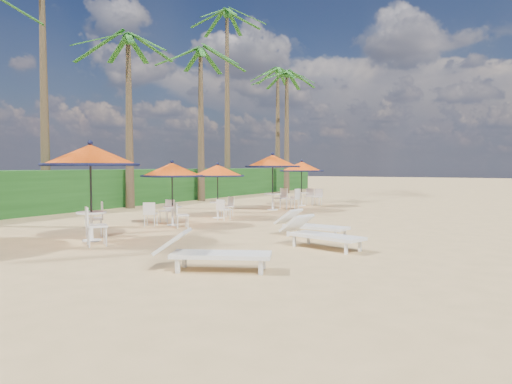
# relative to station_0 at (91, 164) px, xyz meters

# --- Properties ---
(ground) EXTENTS (160.00, 160.00, 0.00)m
(ground) POSITION_rel_station_0_xyz_m (5.07, -0.10, -2.03)
(ground) COLOR tan
(ground) RESTS_ON ground
(scrub_hedge) EXTENTS (3.00, 40.00, 1.80)m
(scrub_hedge) POSITION_rel_station_0_xyz_m (-8.43, 10.90, -1.13)
(scrub_hedge) COLOR #194716
(scrub_hedge) RESTS_ON ground
(station_0) EXTENTS (2.55, 2.55, 2.66)m
(station_0) POSITION_rel_station_0_xyz_m (0.00, 0.00, 0.00)
(station_0) COLOR black
(station_0) RESTS_ON ground
(station_1) EXTENTS (2.09, 2.09, 2.18)m
(station_1) POSITION_rel_station_0_xyz_m (-0.35, 3.77, -0.44)
(station_1) COLOR black
(station_1) RESTS_ON ground
(station_2) EXTENTS (2.04, 2.04, 2.13)m
(station_2) POSITION_rel_station_0_xyz_m (-0.24, 6.49, -0.41)
(station_2) COLOR black
(station_2) RESTS_ON ground
(station_3) EXTENTS (2.48, 2.48, 2.59)m
(station_3) POSITION_rel_station_0_xyz_m (0.02, 10.66, -0.06)
(station_3) COLOR black
(station_3) RESTS_ON ground
(station_4) EXTENTS (2.20, 2.20, 2.30)m
(station_4) POSITION_rel_station_0_xyz_m (0.16, 13.51, -0.35)
(station_4) COLOR black
(station_4) RESTS_ON ground
(lounger_near) EXTENTS (2.29, 1.51, 0.79)m
(lounger_near) POSITION_rel_station_0_xyz_m (4.85, -1.62, -1.66)
(lounger_near) COLOR white
(lounger_near) RESTS_ON ground
(lounger_mid) EXTENTS (2.28, 1.27, 0.78)m
(lounger_mid) POSITION_rel_station_0_xyz_m (5.68, 1.86, -1.67)
(lounger_mid) COLOR white
(lounger_mid) RESTS_ON ground
(lounger_far) EXTENTS (2.19, 0.94, 0.76)m
(lounger_far) POSITION_rel_station_0_xyz_m (4.74, 3.49, -1.68)
(lounger_far) COLOR white
(lounger_far) RESTS_ON ground
(palm_3) EXTENTS (5.00, 5.00, 8.12)m
(palm_3) POSITION_rel_station_0_xyz_m (-6.32, 8.19, 5.35)
(palm_3) COLOR brown
(palm_3) RESTS_ON ground
(palm_4) EXTENTS (5.00, 5.00, 8.65)m
(palm_4) POSITION_rel_station_0_xyz_m (-6.32, 13.96, 5.85)
(palm_4) COLOR brown
(palm_4) RESTS_ON ground
(palm_5) EXTENTS (5.00, 5.00, 12.54)m
(palm_5) POSITION_rel_station_0_xyz_m (-8.19, 19.73, 9.47)
(palm_5) COLOR brown
(palm_5) RESTS_ON ground
(palm_6) EXTENTS (5.00, 5.00, 8.88)m
(palm_6) POSITION_rel_station_0_xyz_m (-5.47, 23.50, 6.07)
(palm_6) COLOR brown
(palm_6) RESTS_ON ground
(palm_7) EXTENTS (5.00, 5.00, 9.82)m
(palm_7) POSITION_rel_station_0_xyz_m (-7.69, 26.50, 6.95)
(palm_7) COLOR brown
(palm_7) RESTS_ON ground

